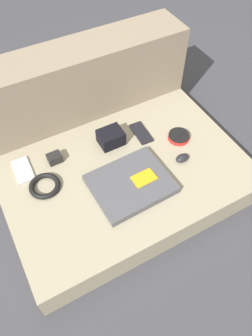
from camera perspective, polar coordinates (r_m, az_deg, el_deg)
The scene contains 11 objects.
ground_plane at distance 1.40m, azimuth 0.00°, elevation -3.62°, with size 8.00×8.00×0.00m, color #38383D.
couch_seat at distance 1.35m, azimuth 0.00°, elevation -2.14°, with size 0.96×0.64×0.12m.
couch_backrest at distance 1.50m, azimuth -7.89°, elevation 12.90°, with size 0.96×0.20×0.44m.
laptop at distance 1.25m, azimuth 0.85°, elevation -2.75°, with size 0.30×0.25×0.03m.
computer_mouse at distance 1.34m, azimuth 9.76°, elevation 1.72°, with size 0.06×0.04×0.03m.
speaker_puck at distance 1.42m, azimuth 9.15°, elevation 5.44°, with size 0.09×0.09×0.03m.
phone_silver at distance 1.43m, azimuth 2.64°, elevation 6.13°, with size 0.06×0.13×0.01m.
phone_black at distance 1.36m, azimuth -17.53°, elevation -0.38°, with size 0.07×0.13×0.01m.
camera_pouch at distance 1.38m, azimuth -2.65°, elevation 5.34°, with size 0.10×0.08×0.06m.
charger_brick at distance 1.35m, azimuth -12.34°, elevation 1.70°, with size 0.06×0.05×0.04m.
cable_coil at distance 1.28m, azimuth -13.98°, elevation -3.04°, with size 0.12×0.12×0.02m.
Camera 1 is at (-0.38, -0.69, 1.16)m, focal length 35.00 mm.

